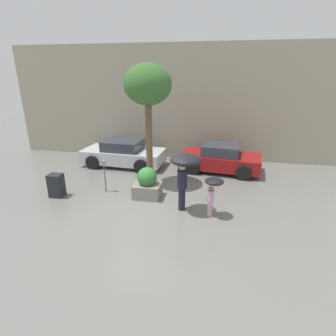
{
  "coord_description": "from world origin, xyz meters",
  "views": [
    {
      "loc": [
        2.32,
        -7.78,
        4.44
      ],
      "look_at": [
        0.64,
        1.6,
        1.05
      ],
      "focal_mm": 28.0,
      "sensor_mm": 36.0,
      "label": 1
    }
  ],
  "objects_px": {
    "person_child": "(213,188)",
    "parking_meter": "(104,169)",
    "parked_car_far": "(220,159)",
    "person_adult": "(185,167)",
    "street_tree": "(148,87)",
    "newspaper_box": "(56,185)",
    "planter_box": "(147,184)",
    "parked_car_near": "(123,154)"
  },
  "relations": [
    {
      "from": "person_child",
      "to": "newspaper_box",
      "type": "height_order",
      "value": "person_child"
    },
    {
      "from": "planter_box",
      "to": "parked_car_near",
      "type": "xyz_separation_m",
      "value": [
        -2.15,
        3.45,
        0.09
      ]
    },
    {
      "from": "parked_car_far",
      "to": "parking_meter",
      "type": "height_order",
      "value": "parked_car_far"
    },
    {
      "from": "person_child",
      "to": "newspaper_box",
      "type": "xyz_separation_m",
      "value": [
        -5.91,
        0.5,
        -0.59
      ]
    },
    {
      "from": "parked_car_far",
      "to": "parking_meter",
      "type": "bearing_deg",
      "value": 133.92
    },
    {
      "from": "person_adult",
      "to": "person_child",
      "type": "relative_size",
      "value": 1.5
    },
    {
      "from": "street_tree",
      "to": "parking_meter",
      "type": "height_order",
      "value": "street_tree"
    },
    {
      "from": "person_adult",
      "to": "newspaper_box",
      "type": "xyz_separation_m",
      "value": [
        -4.96,
        0.29,
        -1.15
      ]
    },
    {
      "from": "planter_box",
      "to": "newspaper_box",
      "type": "bearing_deg",
      "value": -170.82
    },
    {
      "from": "person_child",
      "to": "street_tree",
      "type": "relative_size",
      "value": 0.28
    },
    {
      "from": "parked_car_far",
      "to": "street_tree",
      "type": "relative_size",
      "value": 0.81
    },
    {
      "from": "person_adult",
      "to": "parking_meter",
      "type": "relative_size",
      "value": 1.53
    },
    {
      "from": "street_tree",
      "to": "person_child",
      "type": "bearing_deg",
      "value": -41.13
    },
    {
      "from": "planter_box",
      "to": "parking_meter",
      "type": "bearing_deg",
      "value": 174.35
    },
    {
      "from": "person_child",
      "to": "parked_car_near",
      "type": "bearing_deg",
      "value": 133.11
    },
    {
      "from": "parked_car_far",
      "to": "planter_box",
      "type": "bearing_deg",
      "value": 149.41
    },
    {
      "from": "street_tree",
      "to": "parking_meter",
      "type": "bearing_deg",
      "value": -145.09
    },
    {
      "from": "parked_car_far",
      "to": "person_child",
      "type": "bearing_deg",
      "value": -176.01
    },
    {
      "from": "person_child",
      "to": "street_tree",
      "type": "bearing_deg",
      "value": 136.43
    },
    {
      "from": "planter_box",
      "to": "newspaper_box",
      "type": "height_order",
      "value": "planter_box"
    },
    {
      "from": "person_adult",
      "to": "parked_car_far",
      "type": "bearing_deg",
      "value": 114.07
    },
    {
      "from": "parked_car_near",
      "to": "parking_meter",
      "type": "relative_size",
      "value": 3.19
    },
    {
      "from": "parked_car_near",
      "to": "parking_meter",
      "type": "bearing_deg",
      "value": -169.57
    },
    {
      "from": "planter_box",
      "to": "parked_car_near",
      "type": "distance_m",
      "value": 4.07
    },
    {
      "from": "person_adult",
      "to": "parked_car_near",
      "type": "bearing_deg",
      "value": 170.61
    },
    {
      "from": "person_child",
      "to": "newspaper_box",
      "type": "distance_m",
      "value": 5.96
    },
    {
      "from": "person_child",
      "to": "parking_meter",
      "type": "relative_size",
      "value": 1.02
    },
    {
      "from": "parked_car_near",
      "to": "newspaper_box",
      "type": "xyz_separation_m",
      "value": [
        -1.3,
        -4.01,
        -0.17
      ]
    },
    {
      "from": "parked_car_near",
      "to": "parking_meter",
      "type": "xyz_separation_m",
      "value": [
        0.37,
        -3.28,
        0.32
      ]
    },
    {
      "from": "newspaper_box",
      "to": "street_tree",
      "type": "bearing_deg",
      "value": 29.38
    },
    {
      "from": "street_tree",
      "to": "parking_meter",
      "type": "xyz_separation_m",
      "value": [
        -1.56,
        -1.09,
        -3.05
      ]
    },
    {
      "from": "parked_car_near",
      "to": "newspaper_box",
      "type": "bearing_deg",
      "value": 165.92
    },
    {
      "from": "person_adult",
      "to": "street_tree",
      "type": "height_order",
      "value": "street_tree"
    },
    {
      "from": "parked_car_far",
      "to": "street_tree",
      "type": "distance_m",
      "value": 5.01
    },
    {
      "from": "parking_meter",
      "to": "planter_box",
      "type": "bearing_deg",
      "value": -5.65
    },
    {
      "from": "newspaper_box",
      "to": "parked_car_near",
      "type": "bearing_deg",
      "value": 71.99
    },
    {
      "from": "parked_car_far",
      "to": "parking_meter",
      "type": "distance_m",
      "value": 5.62
    },
    {
      "from": "person_adult",
      "to": "parking_meter",
      "type": "height_order",
      "value": "person_adult"
    },
    {
      "from": "planter_box",
      "to": "person_child",
      "type": "relative_size",
      "value": 0.88
    },
    {
      "from": "planter_box",
      "to": "street_tree",
      "type": "distance_m",
      "value": 3.7
    },
    {
      "from": "person_adult",
      "to": "parking_meter",
      "type": "distance_m",
      "value": 3.5
    },
    {
      "from": "parked_car_far",
      "to": "person_adult",
      "type": "bearing_deg",
      "value": 171.69
    }
  ]
}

